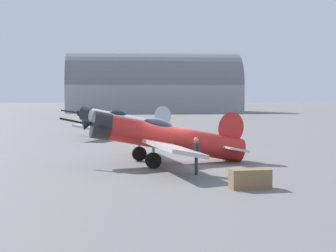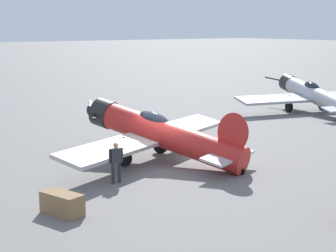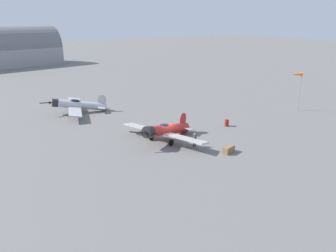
% 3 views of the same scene
% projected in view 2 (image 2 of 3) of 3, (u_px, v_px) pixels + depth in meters
% --- Properties ---
extents(ground_plane, '(400.00, 400.00, 0.00)m').
position_uv_depth(ground_plane, '(168.00, 163.00, 26.13)').
color(ground_plane, slate).
extents(airplane_foreground, '(11.83, 9.88, 2.91)m').
position_uv_depth(airplane_foreground, '(159.00, 133.00, 26.13)').
color(airplane_foreground, red).
rests_on(airplane_foreground, ground_plane).
extents(airplane_mid_apron, '(12.02, 10.25, 2.80)m').
position_uv_depth(airplane_mid_apron, '(314.00, 95.00, 41.18)').
color(airplane_mid_apron, '#B7BABF').
rests_on(airplane_mid_apron, ground_plane).
extents(ground_crew_mechanic, '(0.67, 0.26, 1.71)m').
position_uv_depth(ground_crew_mechanic, '(116.00, 159.00, 22.65)').
color(ground_crew_mechanic, '#2D2D33').
rests_on(ground_crew_mechanic, ground_plane).
extents(equipment_crate, '(1.10, 1.70, 0.77)m').
position_uv_depth(equipment_crate, '(62.00, 204.00, 18.94)').
color(equipment_crate, olive).
rests_on(equipment_crate, ground_plane).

